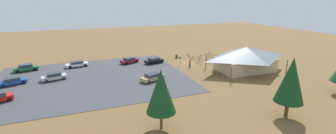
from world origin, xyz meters
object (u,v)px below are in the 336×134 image
Objects in this scene: lot_sign at (180,60)px; bicycle_black_front_row at (188,56)px; bike_pavilion at (246,57)px; pine_east at (291,80)px; visitor_near_lot at (190,63)px; bicycle_purple_near_sign at (200,57)px; car_green_end_stall at (26,68)px; bicycle_black_edge_south at (209,62)px; car_white_front_row at (77,64)px; car_blue_aisle_side at (12,81)px; bicycle_yellow_edge_north at (210,54)px; bicycle_red_yard_left at (214,56)px; bicycle_teal_near_porch at (191,59)px; bicycle_orange_yard_front at (200,60)px; car_silver_mid_lot at (54,76)px; bicycle_white_mid_cluster at (199,63)px; pine_far_west at (161,91)px; bicycle_green_yard_right at (220,58)px; bicycle_silver_lone_west at (208,59)px; bicycle_yellow_lone_east at (196,58)px; car_tan_inner_stall at (153,77)px; bicycle_blue_by_bin at (207,55)px; car_black_second_row at (154,60)px; car_maroon_back_corner at (129,60)px.

bicycle_black_front_row is at bearing -129.07° from lot_sign.
bike_pavilion is 20.86m from pine_east.
visitor_near_lot is at bearing -35.89° from bike_pavilion.
car_green_end_stall reaches higher than bicycle_purple_near_sign.
pine_east is 4.64× the size of bicycle_black_front_row.
bicycle_black_edge_south is 30.69m from car_white_front_row.
bicycle_yellow_edge_north is at bearing -170.38° from car_blue_aisle_side.
bicycle_red_yard_left reaches higher than bicycle_teal_near_porch.
car_white_front_row is (30.15, -2.75, 0.32)m from bicycle_purple_near_sign.
visitor_near_lot is at bearing 135.21° from lot_sign.
lot_sign is 6.77m from bicycle_orange_yard_front.
car_silver_mid_lot is 6.82m from car_blue_aisle_side.
bicycle_yellow_edge_north is at bearing -121.30° from bicycle_black_edge_south.
bicycle_purple_near_sign is at bearing -122.55° from bicycle_white_mid_cluster.
lot_sign is 1.28× the size of visitor_near_lot.
lot_sign is at bearing -118.68° from pine_far_west.
bicycle_green_yard_right is (-25.43, -26.17, -4.39)m from pine_far_west.
car_white_front_row is at bearing -21.20° from visitor_near_lot.
car_blue_aisle_side is (39.59, 2.55, 0.36)m from bicycle_orange_yard_front.
bicycle_yellow_edge_north is at bearing 179.18° from car_white_front_row.
bicycle_white_mid_cluster is 3.94m from bicycle_teal_near_porch.
bicycle_red_yard_left is at bearing -173.82° from car_blue_aisle_side.
visitor_near_lot is at bearing 28.51° from bicycle_silver_lone_west.
bicycle_teal_near_porch is at bearing 172.92° from car_green_end_stall.
bicycle_white_mid_cluster is 30.97m from car_silver_mid_lot.
car_green_end_stall is (43.66, -16.68, -2.17)m from bike_pavilion.
visitor_near_lot reaches higher than bicycle_teal_near_porch.
pine_east reaches higher than bicycle_yellow_lone_east.
bicycle_white_mid_cluster is at bearing 32.56° from bicycle_silver_lone_west.
bicycle_blue_by_bin is at bearing -145.82° from car_tan_inner_stall.
pine_east reaches higher than car_white_front_row.
bicycle_yellow_edge_north is at bearing -170.18° from car_black_second_row.
pine_east is at bearing 72.48° from bicycle_green_yard_right.
bicycle_black_edge_south is at bearing 64.57° from bicycle_blue_by_bin.
bicycle_yellow_edge_north is at bearing -151.52° from bicycle_purple_near_sign.
bicycle_black_edge_south is 0.38× the size of car_black_second_row.
bicycle_yellow_lone_east is at bearing -23.56° from bicycle_green_yard_right.
lot_sign is 7.78m from bicycle_yellow_lone_east.
bicycle_orange_yard_front is at bearing 42.42° from bicycle_blue_by_bin.
bicycle_yellow_edge_north is 7.71m from bicycle_orange_yard_front.
pine_east is 31.22m from bicycle_green_yard_right.
car_maroon_back_corner reaches higher than bicycle_red_yard_left.
bicycle_silver_lone_west is at bearing 161.56° from bicycle_teal_near_porch.
car_white_front_row is (28.56, -5.62, 0.34)m from bicycle_orange_yard_front.
pine_east is 4.67× the size of visitor_near_lot.
bicycle_white_mid_cluster is 0.33× the size of car_black_second_row.
car_silver_mid_lot is (38.52, 7.51, 0.36)m from bicycle_yellow_edge_north.
car_silver_mid_lot reaches higher than bicycle_blue_by_bin.
bicycle_orange_yard_front is 0.33× the size of car_maroon_back_corner.
bicycle_yellow_edge_north is at bearing -134.95° from bicycle_white_mid_cluster.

